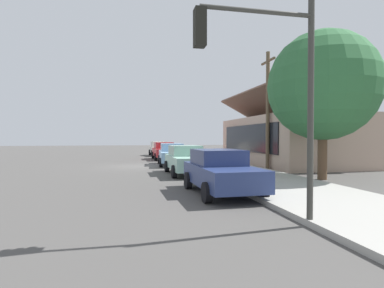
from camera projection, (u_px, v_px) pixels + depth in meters
The scene contains 12 objects.
ground_plane at pixel (136, 166), 21.47m from camera, with size 120.00×120.00×0.00m, color #4C4947.
sidewalk_curb at pixel (213, 164), 22.60m from camera, with size 60.00×4.20×0.16m, color #A3A099.
car_ivory at pixel (159, 148), 34.34m from camera, with size 4.36×2.13×1.59m.
car_cherry at pixel (164, 151), 28.40m from camera, with size 4.54×2.13×1.59m.
car_skyblue at pixel (172, 154), 22.55m from camera, with size 4.92×2.21×1.59m.
car_seafoam at pixel (186, 160), 16.92m from camera, with size 4.60×2.07×1.59m.
car_navy at pixel (221, 171), 11.08m from camera, with size 4.46×2.18×1.59m.
storefront_building at pixel (290, 139), 23.98m from camera, with size 13.04×7.48×5.65m.
shade_tree at pixel (323, 86), 14.68m from camera, with size 5.27×5.27×7.18m.
traffic_light_main at pixel (268, 72), 6.72m from camera, with size 0.37×2.79×5.20m.
utility_pole_wooden at pixel (268, 108), 19.40m from camera, with size 1.80×0.24×7.50m.
fire_hydrant_red at pixel (218, 166), 16.39m from camera, with size 0.22×0.22×0.71m.
Camera 1 is at (21.79, -0.46, 2.04)m, focal length 28.46 mm.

